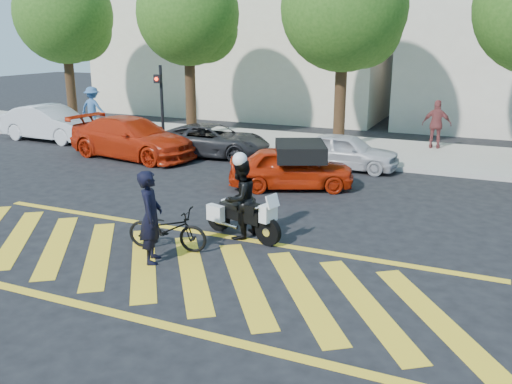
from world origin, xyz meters
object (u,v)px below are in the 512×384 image
at_px(bicycle, 167,229).
at_px(parked_mid_left, 213,140).
at_px(parked_far_left, 51,123).
at_px(parked_left, 132,138).
at_px(police_motorcycle, 241,216).
at_px(officer_moto, 240,199).
at_px(red_convertible, 291,168).
at_px(parked_mid_right, 346,151).
at_px(officer_bike, 151,217).

xyz_separation_m(bicycle, parked_mid_left, (-3.47, 8.45, 0.14)).
bearing_deg(bicycle, parked_far_left, 43.67).
xyz_separation_m(bicycle, parked_left, (-6.00, 7.05, 0.28)).
bearing_deg(police_motorcycle, officer_moto, -133.07).
bearing_deg(red_convertible, parked_left, 53.06).
xyz_separation_m(police_motorcycle, parked_mid_right, (0.43, 7.19, 0.10)).
bearing_deg(parked_far_left, parked_mid_left, -87.50).
distance_m(police_motorcycle, parked_left, 9.16).
xyz_separation_m(bicycle, police_motorcycle, (1.09, 1.26, 0.04)).
bearing_deg(parked_mid_right, police_motorcycle, 177.11).
relative_size(police_motorcycle, parked_mid_right, 0.57).
relative_size(parked_left, parked_mid_left, 1.19).
bearing_deg(parked_left, police_motorcycle, -122.31).
bearing_deg(bicycle, parked_mid_right, -19.46).
height_order(officer_moto, parked_mid_left, officer_moto).
height_order(parked_far_left, parked_left, parked_far_left).
relative_size(parked_far_left, parked_mid_left, 1.06).
bearing_deg(parked_far_left, police_motorcycle, -117.86).
relative_size(police_motorcycle, parked_left, 0.40).
xyz_separation_m(officer_bike, parked_far_left, (-11.26, 9.10, -0.18)).
bearing_deg(officer_bike, police_motorcycle, -54.14).
xyz_separation_m(parked_mid_left, parked_mid_right, (4.99, 0.00, 0.01)).
bearing_deg(parked_mid_right, parked_mid_left, 90.56).
xyz_separation_m(police_motorcycle, parked_mid_left, (-4.55, 7.19, 0.10)).
distance_m(red_convertible, parked_mid_right, 3.09).
relative_size(bicycle, parked_far_left, 0.38).
distance_m(officer_moto, red_convertible, 4.25).
bearing_deg(parked_far_left, officer_bike, -126.44).
bearing_deg(parked_mid_left, parked_left, 112.98).
bearing_deg(parked_left, parked_mid_right, -72.54).
bearing_deg(parked_mid_left, officer_moto, -153.67).
bearing_deg(parked_mid_left, parked_far_left, 84.10).
bearing_deg(red_convertible, parked_mid_left, 30.75).
height_order(bicycle, parked_left, parked_left).
height_order(bicycle, parked_far_left, parked_far_left).
relative_size(parked_far_left, parked_left, 0.89).
bearing_deg(officer_moto, parked_mid_left, -131.89).
distance_m(bicycle, red_convertible, 5.52).
xyz_separation_m(red_convertible, parked_mid_left, (-4.17, 2.98, -0.02)).
distance_m(red_convertible, parked_far_left, 12.26).
relative_size(officer_bike, parked_mid_right, 0.53).
bearing_deg(officer_moto, parked_mid_right, -167.69).
bearing_deg(red_convertible, bicycle, 149.02).
relative_size(police_motorcycle, parked_far_left, 0.45).
bearing_deg(officer_bike, parked_left, 12.18).
relative_size(officer_moto, parked_far_left, 0.39).
relative_size(bicycle, parked_mid_right, 0.49).
bearing_deg(red_convertible, officer_bike, 150.43).
height_order(police_motorcycle, parked_mid_right, parked_mid_right).
relative_size(parked_left, parked_mid_right, 1.43).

